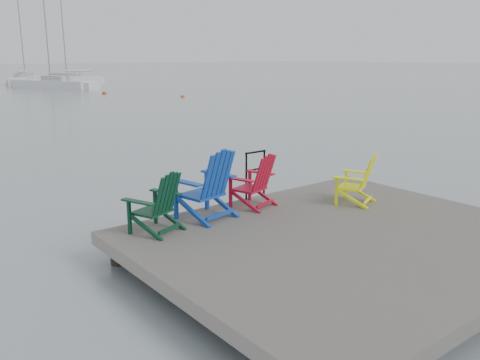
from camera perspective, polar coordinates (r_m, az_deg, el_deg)
ground at (r=8.09m, az=11.59°, el=-9.36°), size 400.00×400.00×0.00m
dock at (r=7.96m, az=11.71°, el=-7.06°), size 6.00×5.00×1.40m
handrail at (r=9.60m, az=1.74°, el=1.16°), size 0.48×0.04×0.90m
chair_green at (r=7.81m, az=-9.22°, el=-2.45°), size 0.91×0.87×0.95m
chair_blue at (r=8.35m, az=-3.63°, el=-0.44°), size 1.05×1.00×1.17m
chair_red at (r=9.01m, az=1.70°, el=-0.04°), size 0.91×0.86×0.97m
chair_yellow at (r=9.46m, az=13.09°, el=0.10°), size 0.89×0.85×0.91m
sailboat_near at (r=52.82m, az=-20.10°, el=9.99°), size 5.93×8.73×11.91m
sailboat_mid at (r=64.06m, az=-23.00°, el=10.27°), size 6.04×9.57×12.83m
sailboat_far at (r=61.57m, az=-18.51°, el=10.55°), size 6.77×3.25×9.30m
buoy_c at (r=39.82m, az=-6.47°, el=9.23°), size 0.33×0.33×0.33m
buoy_d at (r=44.36m, az=-15.00°, el=9.31°), size 0.38×0.38×0.38m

